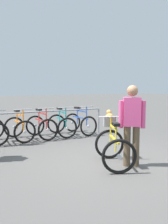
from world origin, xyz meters
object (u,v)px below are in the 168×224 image
(featured_bicycle, at_px, (113,141))
(person_with_featured_bike, at_px, (132,122))
(racked_bike_red, at_px, (41,126))
(racked_bike_blue, at_px, (80,123))
(racked_bike_orange, at_px, (19,128))
(racked_bike_teal, at_px, (62,125))

(featured_bicycle, distance_m, person_with_featured_bike, 0.58)
(racked_bike_red, height_order, featured_bicycle, featured_bicycle)
(racked_bike_blue, height_order, featured_bicycle, featured_bicycle)
(racked_bike_orange, bearing_deg, featured_bicycle, -74.10)
(racked_bike_orange, xyz_separation_m, racked_bike_red, (0.70, -0.01, 0.00))
(racked_bike_blue, bearing_deg, racked_bike_teal, 178.77)
(racked_bike_red, distance_m, racked_bike_blue, 1.40)
(racked_bike_red, relative_size, person_with_featured_bike, 0.68)
(racked_bike_red, relative_size, racked_bike_teal, 0.98)
(racked_bike_blue, bearing_deg, person_with_featured_bike, -104.29)
(person_with_featured_bike, bearing_deg, racked_bike_teal, 86.56)
(racked_bike_orange, xyz_separation_m, featured_bicycle, (0.95, -3.33, 0.12))
(person_with_featured_bike, bearing_deg, racked_bike_red, 97.56)
(racked_bike_orange, xyz_separation_m, person_with_featured_bike, (1.18, -3.65, 0.54))
(racked_bike_teal, bearing_deg, racked_bike_orange, 178.77)
(racked_bike_orange, distance_m, racked_bike_red, 0.70)
(racked_bike_teal, distance_m, racked_bike_blue, 0.70)
(racked_bike_blue, height_order, person_with_featured_bike, person_with_featured_bike)
(racked_bike_blue, distance_m, featured_bicycle, 3.49)
(racked_bike_teal, bearing_deg, racked_bike_red, 178.77)
(featured_bicycle, height_order, person_with_featured_bike, person_with_featured_bike)
(racked_bike_blue, bearing_deg, featured_bicycle, -109.27)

